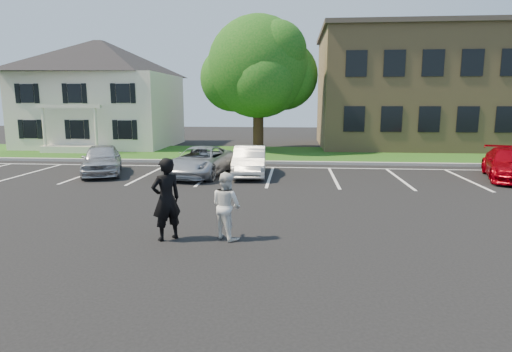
{
  "coord_description": "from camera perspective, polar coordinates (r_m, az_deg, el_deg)",
  "views": [
    {
      "loc": [
        1.05,
        -10.66,
        3.3
      ],
      "look_at": [
        0.0,
        1.0,
        1.25
      ],
      "focal_mm": 30.0,
      "sensor_mm": 36.0,
      "label": 1
    }
  ],
  "objects": [
    {
      "name": "car_silver_west",
      "position": [
        20.75,
        -19.85,
        2.11
      ],
      "size": [
        2.95,
        4.36,
        1.38
      ],
      "primitive_type": "imported",
      "rotation": [
        0.0,
        0.0,
        0.36
      ],
      "color": "#B7B7BC",
      "rests_on": "ground"
    },
    {
      "name": "office_building",
      "position": [
        35.14,
        27.22,
        10.25
      ],
      "size": [
        22.4,
        10.4,
        8.3
      ],
      "color": "#987F51",
      "rests_on": "ground"
    },
    {
      "name": "stall_lines",
      "position": [
        19.89,
        6.07,
        0.34
      ],
      "size": [
        34.0,
        5.36,
        0.01
      ],
      "color": "silver",
      "rests_on": "ground"
    },
    {
      "name": "tree",
      "position": [
        28.78,
        0.51,
        14.01
      ],
      "size": [
        7.8,
        7.2,
        8.8
      ],
      "color": "black",
      "rests_on": "ground"
    },
    {
      "name": "car_red_compact",
      "position": [
        21.19,
        30.79,
        1.36
      ],
      "size": [
        3.02,
        4.86,
        1.31
      ],
      "primitive_type": "imported",
      "rotation": [
        0.0,
        0.0,
        -0.28
      ],
      "color": "#99000B",
      "rests_on": "ground"
    },
    {
      "name": "man_black_suit",
      "position": [
        10.41,
        -11.88,
        -3.05
      ],
      "size": [
        0.86,
        0.84,
        2.0
      ],
      "primitive_type": "imported",
      "rotation": [
        0.0,
        0.0,
        3.87
      ],
      "color": "black",
      "rests_on": "ground"
    },
    {
      "name": "car_white_sedan",
      "position": [
        19.21,
        -0.85,
        2.01
      ],
      "size": [
        1.63,
        4.05,
        1.31
      ],
      "primitive_type": "imported",
      "rotation": [
        0.0,
        0.0,
        0.06
      ],
      "color": "silver",
      "rests_on": "ground"
    },
    {
      "name": "curb",
      "position": [
        22.91,
        2.46,
        1.83
      ],
      "size": [
        40.0,
        0.3,
        0.15
      ],
      "primitive_type": "cube",
      "color": "#969690",
      "rests_on": "ground"
    },
    {
      "name": "grass_strip",
      "position": [
        26.88,
        2.86,
        2.95
      ],
      "size": [
        44.0,
        8.0,
        0.08
      ],
      "primitive_type": "cube",
      "color": "#1E4D12",
      "rests_on": "ground"
    },
    {
      "name": "house",
      "position": [
        33.71,
        -19.84,
        10.25
      ],
      "size": [
        10.3,
        9.22,
        7.6
      ],
      "color": "beige",
      "rests_on": "ground"
    },
    {
      "name": "man_white_shirt",
      "position": [
        10.36,
        -3.97,
        -3.94
      ],
      "size": [
        1.01,
        0.99,
        1.64
      ],
      "primitive_type": "imported",
      "rotation": [
        0.0,
        0.0,
        2.45
      ],
      "color": "silver",
      "rests_on": "ground"
    },
    {
      "name": "car_silver_minivan",
      "position": [
        19.34,
        -7.42,
        1.95
      ],
      "size": [
        2.74,
        4.87,
        1.28
      ],
      "primitive_type": "imported",
      "rotation": [
        0.0,
        0.0,
        -0.14
      ],
      "color": "#B1B4BA",
      "rests_on": "ground"
    },
    {
      "name": "ground_plane",
      "position": [
        11.21,
        -0.46,
        -7.19
      ],
      "size": [
        90.0,
        90.0,
        0.0
      ],
      "primitive_type": "plane",
      "color": "black",
      "rests_on": "ground"
    }
  ]
}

